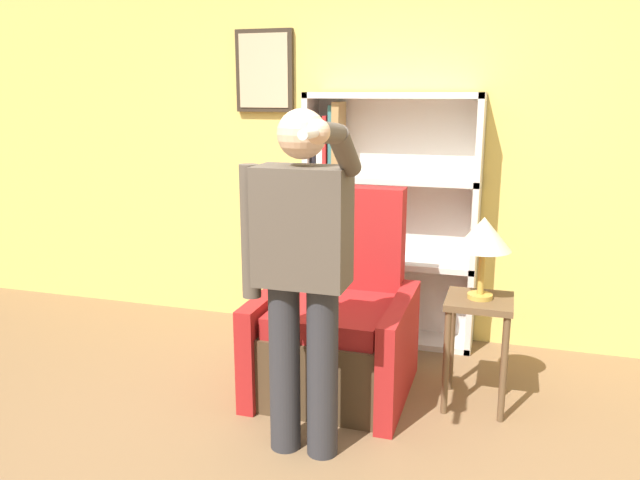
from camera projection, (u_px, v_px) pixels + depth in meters
The scene contains 6 objects.
wall_back at pixel (396, 139), 4.31m from camera, with size 8.00×0.11×2.80m.
bookcase at pixel (374, 223), 4.33m from camera, with size 1.18×0.28×1.72m.
armchair at pixel (337, 329), 3.67m from camera, with size 0.86×0.86×1.17m.
person_standing at pixel (302, 265), 2.85m from camera, with size 0.57×0.78×1.65m.
side_table at pixel (478, 323), 3.42m from camera, with size 0.36×0.36×0.63m.
table_lamp at pixel (484, 236), 3.31m from camera, with size 0.30×0.30×0.45m.
Camera 1 is at (0.77, -2.29, 1.72)m, focal length 35.00 mm.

